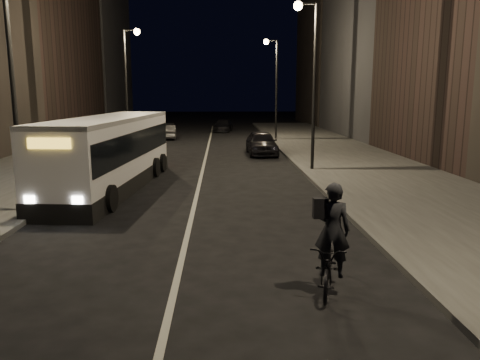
{
  "coord_description": "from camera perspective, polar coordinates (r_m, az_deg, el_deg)",
  "views": [
    {
      "loc": [
        0.98,
        -11.35,
        3.97
      ],
      "look_at": [
        1.51,
        1.84,
        1.5
      ],
      "focal_mm": 35.0,
      "sensor_mm": 36.0,
      "label": 1
    }
  ],
  "objects": [
    {
      "name": "ground",
      "position": [
        12.06,
        -6.92,
        -8.69
      ],
      "size": [
        180.0,
        180.0,
        0.0
      ],
      "primitive_type": "plane",
      "color": "black",
      "rests_on": "ground"
    },
    {
      "name": "sidewalk_right",
      "position": [
        26.73,
        14.06,
        1.9
      ],
      "size": [
        7.0,
        70.0,
        0.16
      ],
      "primitive_type": "cube",
      "color": "#393936",
      "rests_on": "ground"
    },
    {
      "name": "sidewalk_left",
      "position": [
        27.34,
        -22.59,
        1.6
      ],
      "size": [
        7.0,
        70.0,
        0.16
      ],
      "primitive_type": "cube",
      "color": "#393936",
      "rests_on": "ground"
    },
    {
      "name": "building_row_right",
      "position": [
        42.16,
        19.69,
        18.91
      ],
      "size": [
        8.0,
        61.0,
        21.0
      ],
      "primitive_type": "cube",
      "color": "black",
      "rests_on": "ground"
    },
    {
      "name": "building_row_left",
      "position": [
        43.88,
        -26.55,
        18.74
      ],
      "size": [
        8.0,
        61.0,
        22.0
      ],
      "primitive_type": "cube",
      "color": "black",
      "rests_on": "ground"
    },
    {
      "name": "streetlight_right_mid",
      "position": [
        23.79,
        8.48,
        13.83
      ],
      "size": [
        1.2,
        0.44,
        8.12
      ],
      "color": "black",
      "rests_on": "sidewalk_right"
    },
    {
      "name": "streetlight_right_far",
      "position": [
        39.61,
        4.09,
        12.57
      ],
      "size": [
        1.2,
        0.44,
        8.12
      ],
      "color": "black",
      "rests_on": "sidewalk_right"
    },
    {
      "name": "streetlight_left_near",
      "position": [
        16.65,
        -25.43,
        14.4
      ],
      "size": [
        1.2,
        0.44,
        8.12
      ],
      "color": "black",
      "rests_on": "sidewalk_left"
    },
    {
      "name": "streetlight_left_far",
      "position": [
        33.97,
        -13.35,
        12.66
      ],
      "size": [
        1.2,
        0.44,
        8.12
      ],
      "color": "black",
      "rests_on": "sidewalk_left"
    },
    {
      "name": "city_bus",
      "position": [
        20.18,
        -15.45,
        3.56
      ],
      "size": [
        3.38,
        11.28,
        3.0
      ],
      "rotation": [
        0.0,
        0.0,
        -0.09
      ],
      "color": "white",
      "rests_on": "ground"
    },
    {
      "name": "cyclist_on_bicycle",
      "position": [
        9.66,
        10.87,
        -9.0
      ],
      "size": [
        1.18,
        2.09,
        2.28
      ],
      "rotation": [
        0.0,
        0.0,
        -0.26
      ],
      "color": "black",
      "rests_on": "ground"
    },
    {
      "name": "car_near",
      "position": [
        30.41,
        2.65,
        4.55
      ],
      "size": [
        1.98,
        4.62,
        1.55
      ],
      "primitive_type": "imported",
      "rotation": [
        0.0,
        0.0,
        0.03
      ],
      "color": "black",
      "rests_on": "ground"
    },
    {
      "name": "car_mid",
      "position": [
        41.2,
        -8.74,
        5.79
      ],
      "size": [
        1.58,
        3.79,
        1.22
      ],
      "primitive_type": "imported",
      "rotation": [
        0.0,
        0.0,
        3.22
      ],
      "color": "#323334",
      "rests_on": "ground"
    },
    {
      "name": "car_far",
      "position": [
        48.76,
        -2.07,
        6.63
      ],
      "size": [
        2.26,
        4.4,
        1.22
      ],
      "primitive_type": "imported",
      "rotation": [
        0.0,
        0.0,
        -0.14
      ],
      "color": "black",
      "rests_on": "ground"
    }
  ]
}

